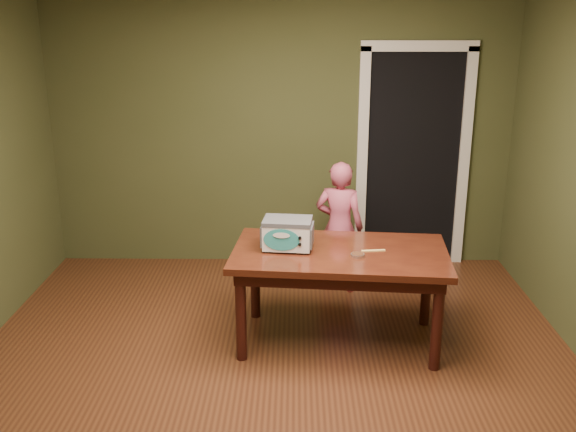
# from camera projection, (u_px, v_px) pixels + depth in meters

# --- Properties ---
(floor) EXTENTS (5.00, 5.00, 0.00)m
(floor) POSITION_uv_depth(u_px,v_px,m) (273.00, 397.00, 4.28)
(floor) COLOR #592F19
(floor) RESTS_ON ground
(room_shell) EXTENTS (4.52, 5.02, 2.61)m
(room_shell) POSITION_uv_depth(u_px,v_px,m) (271.00, 145.00, 3.76)
(room_shell) COLOR #414725
(room_shell) RESTS_ON ground
(doorway) EXTENTS (1.10, 0.66, 2.25)m
(doorway) POSITION_uv_depth(u_px,v_px,m) (408.00, 154.00, 6.59)
(doorway) COLOR black
(doorway) RESTS_ON ground
(dining_table) EXTENTS (1.67, 1.04, 0.75)m
(dining_table) POSITION_uv_depth(u_px,v_px,m) (340.00, 263.00, 4.82)
(dining_table) COLOR #36140C
(dining_table) RESTS_ON floor
(toy_oven) EXTENTS (0.40, 0.29, 0.24)m
(toy_oven) POSITION_uv_depth(u_px,v_px,m) (287.00, 233.00, 4.79)
(toy_oven) COLOR #4C4F54
(toy_oven) RESTS_ON dining_table
(baking_pan) EXTENTS (0.10, 0.10, 0.02)m
(baking_pan) POSITION_uv_depth(u_px,v_px,m) (358.00, 255.00, 4.67)
(baking_pan) COLOR silver
(baking_pan) RESTS_ON dining_table
(spatula) EXTENTS (0.18, 0.05, 0.01)m
(spatula) POSITION_uv_depth(u_px,v_px,m) (373.00, 251.00, 4.78)
(spatula) COLOR #F2C769
(spatula) RESTS_ON dining_table
(child) EXTENTS (0.50, 0.40, 1.20)m
(child) POSITION_uv_depth(u_px,v_px,m) (339.00, 227.00, 5.78)
(child) COLOR #C4506C
(child) RESTS_ON floor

